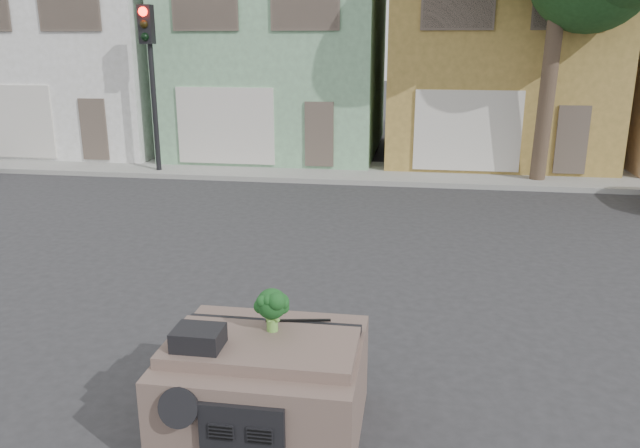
# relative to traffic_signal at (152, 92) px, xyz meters

# --- Properties ---
(ground_plane) EXTENTS (120.00, 120.00, 0.00)m
(ground_plane) POSITION_rel_traffic_signal_xyz_m (6.50, -9.50, -2.55)
(ground_plane) COLOR #303033
(ground_plane) RESTS_ON ground
(sidewalk) EXTENTS (40.00, 3.00, 0.15)m
(sidewalk) POSITION_rel_traffic_signal_xyz_m (6.50, 1.00, -2.47)
(sidewalk) COLOR gray
(sidewalk) RESTS_ON ground
(townhouse_white) EXTENTS (7.20, 8.20, 7.55)m
(townhouse_white) POSITION_rel_traffic_signal_xyz_m (-4.50, 5.00, 1.23)
(townhouse_white) COLOR white
(townhouse_white) RESTS_ON ground
(townhouse_mint) EXTENTS (7.20, 8.20, 7.55)m
(townhouse_mint) POSITION_rel_traffic_signal_xyz_m (3.00, 5.00, 1.23)
(townhouse_mint) COLOR #7FB288
(townhouse_mint) RESTS_ON ground
(townhouse_tan) EXTENTS (7.20, 8.20, 7.55)m
(townhouse_tan) POSITION_rel_traffic_signal_xyz_m (10.50, 5.00, 1.23)
(townhouse_tan) COLOR #A2833E
(townhouse_tan) RESTS_ON ground
(traffic_signal) EXTENTS (0.40, 0.40, 5.10)m
(traffic_signal) POSITION_rel_traffic_signal_xyz_m (0.00, 0.00, 0.00)
(traffic_signal) COLOR black
(traffic_signal) RESTS_ON ground
(tree_near) EXTENTS (4.40, 4.00, 8.50)m
(tree_near) POSITION_rel_traffic_signal_xyz_m (11.50, 0.30, 1.70)
(tree_near) COLOR #1C411B
(tree_near) RESTS_ON ground
(car_dashboard) EXTENTS (2.00, 1.80, 1.12)m
(car_dashboard) POSITION_rel_traffic_signal_xyz_m (6.50, -12.50, -1.99)
(car_dashboard) COLOR brown
(car_dashboard) RESTS_ON ground
(instrument_hump) EXTENTS (0.48, 0.38, 0.20)m
(instrument_hump) POSITION_rel_traffic_signal_xyz_m (5.92, -12.85, -1.33)
(instrument_hump) COLOR black
(instrument_hump) RESTS_ON car_dashboard
(wiper_arm) EXTENTS (0.69, 0.15, 0.02)m
(wiper_arm) POSITION_rel_traffic_signal_xyz_m (6.78, -12.12, -1.42)
(wiper_arm) COLOR black
(wiper_arm) RESTS_ON car_dashboard
(broccoli) EXTENTS (0.50, 0.50, 0.47)m
(broccoli) POSITION_rel_traffic_signal_xyz_m (6.55, -12.38, -1.19)
(broccoli) COLOR #123B16
(broccoli) RESTS_ON car_dashboard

